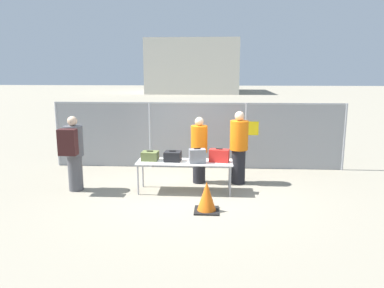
{
  "coord_description": "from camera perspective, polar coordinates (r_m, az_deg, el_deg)",
  "views": [
    {
      "loc": [
        0.53,
        -8.62,
        2.89
      ],
      "look_at": [
        -0.06,
        0.57,
        1.05
      ],
      "focal_mm": 35.0,
      "sensor_mm": 36.0,
      "label": 1
    }
  ],
  "objects": [
    {
      "name": "suitcase_red",
      "position": [
        8.83,
        4.16,
        -1.78
      ],
      "size": [
        0.49,
        0.3,
        0.33
      ],
      "color": "red",
      "rests_on": "inspection_table"
    },
    {
      "name": "ground_plane",
      "position": [
        9.11,
        0.14,
        -7.2
      ],
      "size": [
        120.0,
        120.0,
        0.0
      ],
      "primitive_type": "plane",
      "color": "gray"
    },
    {
      "name": "security_worker_far",
      "position": [
        9.57,
        7.15,
        -0.4
      ],
      "size": [
        0.46,
        0.46,
        1.87
      ],
      "rotation": [
        0.0,
        0.0,
        3.59
      ],
      "color": "black",
      "rests_on": "ground_plane"
    },
    {
      "name": "traffic_cone",
      "position": [
        7.79,
        2.25,
        -8.14
      ],
      "size": [
        0.51,
        0.51,
        0.64
      ],
      "color": "black",
      "rests_on": "ground_plane"
    },
    {
      "name": "traveler_hooded",
      "position": [
        9.31,
        -17.68,
        -0.97
      ],
      "size": [
        0.45,
        0.7,
        1.81
      ],
      "rotation": [
        0.0,
        0.0,
        -0.23
      ],
      "color": "#4C4C51",
      "rests_on": "ground_plane"
    },
    {
      "name": "security_worker_near",
      "position": [
        9.57,
        1.09,
        -0.8
      ],
      "size": [
        0.42,
        0.42,
        1.71
      ],
      "rotation": [
        0.0,
        0.0,
        3.32
      ],
      "color": "black",
      "rests_on": "ground_plane"
    },
    {
      "name": "fence_section",
      "position": [
        11.02,
        0.9,
        1.57
      ],
      "size": [
        8.54,
        0.07,
        1.95
      ],
      "color": "#9EA0A5",
      "rests_on": "ground_plane"
    },
    {
      "name": "distant_hangar",
      "position": [
        49.55,
        0.34,
        11.71
      ],
      "size": [
        11.04,
        11.9,
        6.47
      ],
      "color": "beige",
      "rests_on": "ground_plane"
    },
    {
      "name": "suitcase_olive",
      "position": [
        9.04,
        -6.41,
        -1.81
      ],
      "size": [
        0.4,
        0.35,
        0.24
      ],
      "color": "#566033",
      "rests_on": "inspection_table"
    },
    {
      "name": "suitcase_black",
      "position": [
        8.91,
        -2.96,
        -1.88
      ],
      "size": [
        0.41,
        0.37,
        0.26
      ],
      "color": "black",
      "rests_on": "inspection_table"
    },
    {
      "name": "inspection_table",
      "position": [
        8.89,
        -1.11,
        -3.0
      ],
      "size": [
        2.27,
        0.71,
        0.74
      ],
      "color": "silver",
      "rests_on": "ground_plane"
    },
    {
      "name": "suitcase_grey",
      "position": [
        8.72,
        0.81,
        -1.84
      ],
      "size": [
        0.41,
        0.3,
        0.35
      ],
      "color": "slate",
      "rests_on": "inspection_table"
    },
    {
      "name": "utility_trailer",
      "position": [
        12.86,
        11.69,
        0.02
      ],
      "size": [
        3.72,
        1.99,
        0.74
      ],
      "color": "silver",
      "rests_on": "ground_plane"
    }
  ]
}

